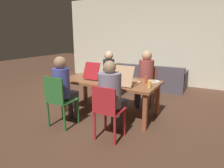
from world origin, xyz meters
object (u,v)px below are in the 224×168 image
(drinking_glass_1, at_px, (84,72))
(drinking_glass_3, at_px, (146,80))
(chair_3, at_px, (59,99))
(person_2, at_px, (111,93))
(plate_1, at_px, (104,82))
(person_1, at_px, (108,72))
(chair_1, at_px, (110,80))
(pizza_box_0, at_px, (97,76))
(person_3, at_px, (64,85))
(person_0, at_px, (145,74))
(chair_0, at_px, (147,83))
(couch, at_px, (151,79))
(plate_0, at_px, (153,81))
(chair_2, at_px, (107,111))
(drinking_glass_2, at_px, (111,78))
(drinking_glass_0, at_px, (149,84))
(pizza_box_1, at_px, (128,81))
(dining_table, at_px, (110,84))

(drinking_glass_1, distance_m, drinking_glass_3, 1.55)
(chair_3, bearing_deg, person_2, 8.19)
(plate_1, bearing_deg, drinking_glass_3, 23.74)
(person_1, bearing_deg, chair_1, 90.00)
(person_2, height_order, pizza_box_0, person_2)
(person_3, distance_m, plate_1, 0.77)
(person_0, bearing_deg, plate_1, -114.42)
(pizza_box_0, bearing_deg, chair_0, 47.40)
(drinking_glass_1, bearing_deg, couch, 67.45)
(plate_0, bearing_deg, chair_2, -104.98)
(plate_0, xyz_separation_m, drinking_glass_1, (-1.62, -0.08, 0.06))
(drinking_glass_2, bearing_deg, chair_2, -65.04)
(person_0, height_order, person_2, person_0)
(person_2, relative_size, drinking_glass_3, 8.87)
(plate_0, xyz_separation_m, couch, (-0.70, 2.12, -0.47))
(person_1, bearing_deg, person_2, -58.73)
(person_0, xyz_separation_m, chair_1, (-0.98, 0.11, -0.27))
(chair_0, distance_m, plate_1, 1.29)
(person_1, xyz_separation_m, drinking_glass_0, (1.38, -0.95, 0.06))
(person_3, bearing_deg, pizza_box_1, 37.01)
(person_0, height_order, plate_0, person_0)
(person_0, distance_m, plate_1, 1.16)
(person_1, relative_size, plate_0, 5.07)
(chair_0, relative_size, drinking_glass_1, 6.47)
(chair_3, distance_m, plate_0, 1.84)
(plate_0, bearing_deg, person_3, -139.35)
(chair_2, bearing_deg, person_1, 119.38)
(dining_table, height_order, pizza_box_1, pizza_box_1)
(dining_table, xyz_separation_m, person_3, (-0.50, -0.82, 0.10))
(person_1, distance_m, plate_1, 1.14)
(drinking_glass_3, bearing_deg, pizza_box_1, -146.41)
(drinking_glass_2, xyz_separation_m, drinking_glass_3, (0.68, 0.14, 0.01))
(chair_0, bearing_deg, couch, 103.67)
(plate_1, xyz_separation_m, drinking_glass_0, (0.88, 0.07, 0.06))
(person_0, xyz_separation_m, person_3, (-0.98, -1.63, -0.02))
(dining_table, bearing_deg, plate_0, 20.85)
(chair_2, height_order, person_3, person_3)
(dining_table, height_order, chair_0, chair_0)
(drinking_glass_2, bearing_deg, plate_1, -106.81)
(pizza_box_1, height_order, couch, pizza_box_1)
(person_0, bearing_deg, person_3, -120.89)
(pizza_box_1, xyz_separation_m, drinking_glass_1, (-1.24, 0.33, 0.02))
(person_2, bearing_deg, chair_3, -171.81)
(dining_table, height_order, drinking_glass_0, drinking_glass_0)
(chair_3, bearing_deg, person_0, 61.23)
(chair_2, xyz_separation_m, chair_3, (-0.98, -0.01, 0.03))
(person_3, xyz_separation_m, drinking_glass_1, (-0.30, 1.04, 0.05))
(chair_3, xyz_separation_m, plate_0, (1.32, 1.28, 0.21))
(person_2, bearing_deg, plate_1, 129.04)
(person_3, xyz_separation_m, pizza_box_1, (0.94, 0.71, 0.03))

